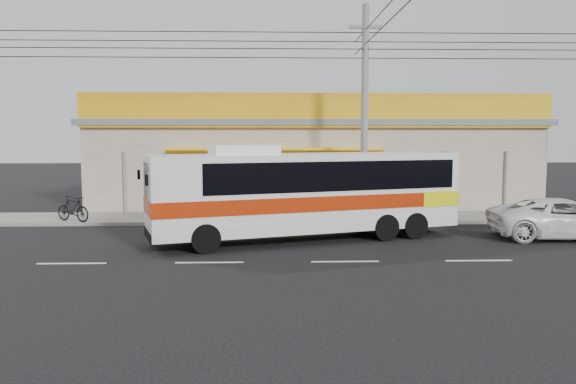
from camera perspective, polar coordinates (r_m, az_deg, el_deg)
name	(u,v)px	position (r m, az deg, el deg)	size (l,w,h in m)	color
ground	(335,245)	(19.23, 4.82, -5.42)	(120.00, 120.00, 0.00)	black
sidewalk	(320,218)	(25.10, 3.24, -2.62)	(30.00, 3.20, 0.15)	slate
lane_markings	(345,262)	(16.80, 5.81, -7.06)	(50.00, 0.12, 0.01)	silver
storefront_building	(311,162)	(30.39, 2.34, 3.04)	(22.60, 9.20, 5.70)	gray
coach_bus	(312,189)	(19.93, 2.43, 0.30)	(11.28, 5.66, 3.42)	silver
motorbike_red	(181,208)	(23.93, -10.87, -1.59)	(0.74, 2.13, 1.12)	maroon
motorbike_dark	(73,209)	(25.03, -21.02, -1.60)	(0.51, 1.80, 1.08)	black
white_car	(564,219)	(22.65, 26.28, -2.45)	(2.41, 5.23, 1.45)	white
utility_pole	(365,44)	(23.93, 7.88, 14.67)	(34.00, 14.00, 9.05)	slate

